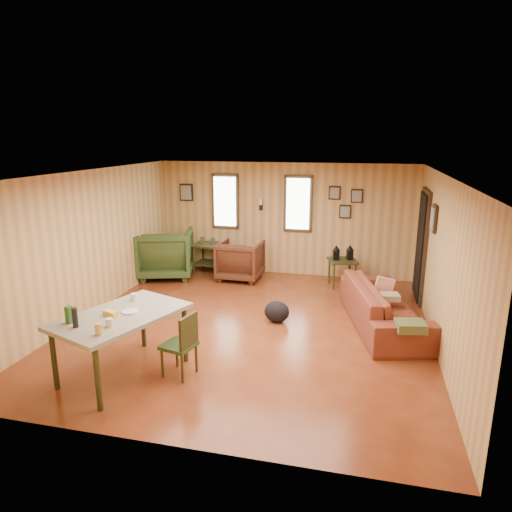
{
  "coord_description": "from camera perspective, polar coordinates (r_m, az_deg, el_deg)",
  "views": [
    {
      "loc": [
        1.65,
        -6.53,
        2.92
      ],
      "look_at": [
        0.0,
        0.4,
        1.05
      ],
      "focal_mm": 32.0,
      "sensor_mm": 36.0,
      "label": 1
    }
  ],
  "objects": [
    {
      "name": "room",
      "position": [
        7.18,
        1.08,
        0.87
      ],
      "size": [
        5.54,
        6.04,
        2.44
      ],
      "color": "brown",
      "rests_on": "ground"
    },
    {
      "name": "sofa",
      "position": [
        7.45,
        15.71,
        -5.15
      ],
      "size": [
        1.24,
        2.45,
        0.92
      ],
      "primitive_type": "imported",
      "rotation": [
        0.0,
        0.0,
        1.82
      ],
      "color": "brown",
      "rests_on": "ground"
    },
    {
      "name": "recliner_brown",
      "position": [
        9.54,
        -1.97,
        -0.32
      ],
      "size": [
        0.89,
        0.83,
        0.9
      ],
      "primitive_type": "imported",
      "rotation": [
        0.0,
        0.0,
        3.12
      ],
      "color": "#472315",
      "rests_on": "ground"
    },
    {
      "name": "recliner_green",
      "position": [
        9.85,
        -11.21,
        0.59
      ],
      "size": [
        1.35,
        1.3,
        1.13
      ],
      "primitive_type": "imported",
      "rotation": [
        0.0,
        0.0,
        -2.85
      ],
      "color": "#2F441F",
      "rests_on": "ground"
    },
    {
      "name": "end_table",
      "position": [
        10.13,
        -5.96,
        0.44
      ],
      "size": [
        0.68,
        0.64,
        0.78
      ],
      "rotation": [
        0.0,
        0.0,
        -0.13
      ],
      "color": "#2F3417",
      "rests_on": "ground"
    },
    {
      "name": "side_table",
      "position": [
        9.21,
        10.78,
        -0.29
      ],
      "size": [
        0.66,
        0.66,
        0.85
      ],
      "rotation": [
        0.0,
        0.0,
        0.3
      ],
      "color": "#2F3417",
      "rests_on": "ground"
    },
    {
      "name": "cooler",
      "position": [
        8.86,
        12.17,
        -4.01
      ],
      "size": [
        0.41,
        0.34,
        0.25
      ],
      "rotation": [
        0.0,
        0.0,
        0.28
      ],
      "color": "maroon",
      "rests_on": "ground"
    },
    {
      "name": "backpack",
      "position": [
        7.44,
        2.62,
        -6.97
      ],
      "size": [
        0.48,
        0.42,
        0.35
      ],
      "rotation": [
        0.0,
        0.0,
        0.32
      ],
      "color": "black",
      "rests_on": "ground"
    },
    {
      "name": "sofa_pillows",
      "position": [
        7.04,
        17.24,
        -6.12
      ],
      "size": [
        0.69,
        1.66,
        0.34
      ],
      "rotation": [
        0.0,
        0.0,
        0.2
      ],
      "color": "#4A512D",
      "rests_on": "sofa"
    },
    {
      "name": "dining_table",
      "position": [
        5.9,
        -16.62,
        -7.66
      ],
      "size": [
        1.46,
        1.83,
        1.05
      ],
      "rotation": [
        0.0,
        0.0,
        -0.36
      ],
      "color": "gray",
      "rests_on": "ground"
    },
    {
      "name": "dining_chair",
      "position": [
        5.8,
        -9.15,
        -10.53
      ],
      "size": [
        0.45,
        0.45,
        0.83
      ],
      "rotation": [
        0.0,
        0.0,
        -0.23
      ],
      "color": "#2F441F",
      "rests_on": "ground"
    }
  ]
}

